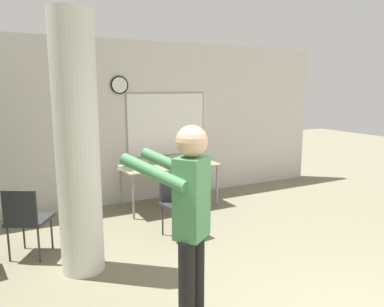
# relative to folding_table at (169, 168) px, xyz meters

# --- Properties ---
(wall_back) EXTENTS (8.00, 0.15, 2.80)m
(wall_back) POSITION_rel_folding_table_xyz_m (-0.47, 0.63, 0.72)
(wall_back) COLOR silver
(wall_back) RESTS_ON ground_plane
(support_pillar) EXTENTS (0.46, 0.46, 2.80)m
(support_pillar) POSITION_rel_folding_table_xyz_m (-1.78, -1.59, 0.72)
(support_pillar) COLOR silver
(support_pillar) RESTS_ON ground_plane
(folding_table) EXTENTS (1.62, 0.74, 0.73)m
(folding_table) POSITION_rel_folding_table_xyz_m (0.00, 0.00, 0.00)
(folding_table) COLOR tan
(folding_table) RESTS_ON ground_plane
(bottle_on_table) EXTENTS (0.06, 0.06, 0.24)m
(bottle_on_table) POSITION_rel_folding_table_xyz_m (0.44, 0.02, 0.14)
(bottle_on_table) COLOR black
(bottle_on_table) RESTS_ON folding_table
(waste_bin) EXTENTS (0.27, 0.27, 0.34)m
(waste_bin) POSITION_rel_folding_table_xyz_m (0.11, -0.65, -0.51)
(waste_bin) COLOR #38383D
(waste_bin) RESTS_ON ground_plane
(chair_near_pillar) EXTENTS (0.60, 0.60, 0.87)m
(chair_near_pillar) POSITION_rel_folding_table_xyz_m (-2.30, -1.00, -0.17)
(chair_near_pillar) COLOR #2D2D33
(chair_near_pillar) RESTS_ON ground_plane
(chair_table_front) EXTENTS (0.50, 0.50, 0.87)m
(chair_table_front) POSITION_rel_folding_table_xyz_m (-0.41, -1.18, -0.17)
(chair_table_front) COLOR #2D2D33
(chair_table_front) RESTS_ON ground_plane
(person_playing_front) EXTENTS (0.63, 0.69, 1.75)m
(person_playing_front) POSITION_rel_folding_table_xyz_m (-1.27, -3.19, 0.35)
(person_playing_front) COLOR black
(person_playing_front) RESTS_ON ground_plane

